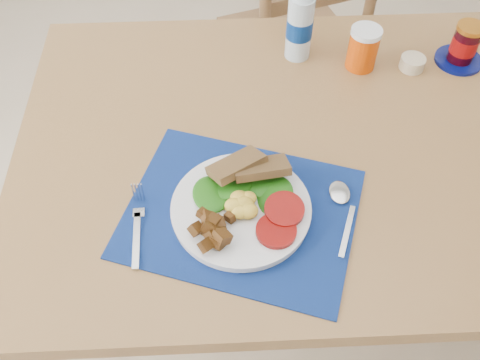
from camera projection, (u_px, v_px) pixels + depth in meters
The scene contains 11 objects.
ground at pixel (313, 354), 1.63m from camera, with size 4.00×4.00×0.00m, color tan.
table at pixel (332, 163), 1.23m from camera, with size 1.40×0.90×0.75m.
chair_far at pixel (301, 17), 1.75m from camera, with size 0.52×0.50×1.12m.
placemat at pixel (241, 213), 1.04m from camera, with size 0.44×0.34×0.00m, color #040C31.
breakfast_plate at pixel (238, 208), 1.02m from camera, with size 0.27×0.27×0.06m.
fork at pixel (138, 222), 1.02m from camera, with size 0.03×0.18×0.00m.
spoon at pixel (342, 204), 1.05m from camera, with size 0.05×0.18×0.01m.
water_bottle at pixel (300, 23), 1.27m from camera, with size 0.06×0.06×0.22m.
juice_glass at pixel (363, 49), 1.28m from camera, with size 0.07×0.07×0.10m, color #C83F05.
ramekin at pixel (412, 63), 1.30m from camera, with size 0.06×0.06×0.03m, color #C6B491.
jam_on_saucer at pixel (464, 46), 1.29m from camera, with size 0.12×0.12×0.10m.
Camera 1 is at (-0.25, -0.59, 1.61)m, focal length 40.00 mm.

